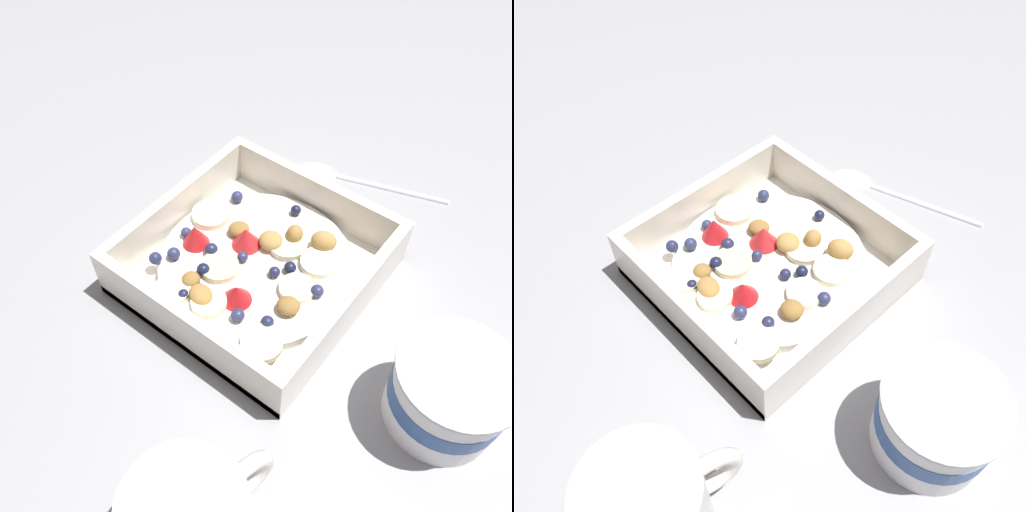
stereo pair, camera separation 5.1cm
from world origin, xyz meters
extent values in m
plane|color=#9E9EA3|center=(0.00, 0.00, 0.00)|extent=(2.40, 2.40, 0.00)
cube|color=white|center=(0.02, -0.01, 0.01)|extent=(0.21, 0.21, 0.01)
cube|color=white|center=(0.02, -0.11, 0.03)|extent=(0.21, 0.01, 0.06)
cube|color=white|center=(0.02, 0.09, 0.03)|extent=(0.21, 0.01, 0.06)
cube|color=white|center=(-0.08, -0.01, 0.03)|extent=(0.01, 0.19, 0.06)
cube|color=white|center=(0.12, -0.01, 0.03)|extent=(0.01, 0.19, 0.06)
cylinder|color=white|center=(0.02, -0.01, 0.02)|extent=(0.19, 0.19, 0.01)
cylinder|color=beige|center=(0.05, -0.03, 0.03)|extent=(0.05, 0.05, 0.01)
cylinder|color=#F7EFC6|center=(0.09, -0.05, 0.03)|extent=(0.04, 0.04, 0.01)
cylinder|color=#F7EFC6|center=(0.09, 0.05, 0.03)|extent=(0.04, 0.04, 0.01)
cylinder|color=#F7EFC6|center=(-0.01, 0.04, 0.03)|extent=(0.05, 0.05, 0.01)
cylinder|color=#F7EFC6|center=(0.02, 0.04, 0.03)|extent=(0.04, 0.04, 0.01)
cylinder|color=#F7EFC6|center=(0.08, -0.02, 0.03)|extent=(0.04, 0.04, 0.01)
cylinder|color=#F4EAB7|center=(0.00, -0.09, 0.03)|extent=(0.05, 0.05, 0.01)
cylinder|color=#F4EAB7|center=(-0.02, 0.00, 0.03)|extent=(0.04, 0.04, 0.01)
cone|color=red|center=(0.06, 0.00, 0.03)|extent=(0.03, 0.03, 0.02)
cone|color=red|center=(0.04, -0.07, 0.03)|extent=(0.03, 0.03, 0.02)
cone|color=red|center=(0.01, -0.03, 0.03)|extent=(0.03, 0.03, 0.02)
sphere|color=#23284C|center=(0.08, -0.09, 0.03)|extent=(0.01, 0.01, 0.01)
sphere|color=navy|center=(0.08, 0.01, 0.03)|extent=(0.01, 0.01, 0.01)
sphere|color=#191E3D|center=(-0.06, -0.02, 0.03)|extent=(0.01, 0.01, 0.01)
sphere|color=#23284C|center=(0.07, 0.04, 0.03)|extent=(0.01, 0.01, 0.01)
sphere|color=#191E3D|center=(0.01, 0.02, 0.03)|extent=(0.01, 0.01, 0.01)
sphere|color=#23284C|center=(0.08, -0.03, 0.03)|extent=(0.01, 0.01, 0.01)
sphere|color=#191E3D|center=(0.06, -0.04, 0.03)|extent=(0.01, 0.01, 0.01)
sphere|color=#191E3D|center=(0.09, -0.04, 0.03)|extent=(0.01, 0.01, 0.01)
sphere|color=navy|center=(0.02, -0.02, 0.03)|extent=(0.01, 0.01, 0.01)
sphere|color=#23284C|center=(0.04, -0.05, 0.03)|extent=(0.01, 0.01, 0.01)
sphere|color=navy|center=(0.06, -0.08, 0.03)|extent=(0.01, 0.01, 0.01)
sphere|color=#23284C|center=(0.02, 0.01, 0.03)|extent=(0.01, 0.01, 0.01)
sphere|color=navy|center=(0.02, 0.05, 0.03)|extent=(0.01, 0.01, 0.01)
sphere|color=#191E3D|center=(0.03, -0.07, 0.03)|extent=(0.01, 0.01, 0.01)
sphere|color=navy|center=(0.03, -0.09, 0.03)|extent=(0.01, 0.01, 0.01)
sphere|color=navy|center=(-0.03, -0.08, 0.03)|extent=(0.01, 0.01, 0.01)
ellipsoid|color=tan|center=(-0.04, 0.03, 0.03)|extent=(0.03, 0.03, 0.02)
ellipsoid|color=#AD7F42|center=(-0.03, 0.00, 0.03)|extent=(0.02, 0.02, 0.02)
ellipsoid|color=#AD7F42|center=(0.08, -0.03, 0.03)|extent=(0.03, 0.03, 0.01)
ellipsoid|color=olive|center=(0.00, -0.05, 0.03)|extent=(0.03, 0.03, 0.01)
ellipsoid|color=olive|center=(0.07, -0.04, 0.03)|extent=(0.02, 0.02, 0.01)
ellipsoid|color=olive|center=(0.04, 0.04, 0.03)|extent=(0.03, 0.03, 0.01)
ellipsoid|color=tan|center=(-0.01, -0.01, 0.03)|extent=(0.03, 0.03, 0.02)
ellipsoid|color=silver|center=(-0.15, -0.05, 0.00)|extent=(0.05, 0.06, 0.01)
cylinder|color=silver|center=(-0.17, 0.03, 0.00)|extent=(0.04, 0.12, 0.01)
cylinder|color=white|center=(0.04, 0.19, 0.03)|extent=(0.09, 0.09, 0.07)
cylinder|color=#2D5193|center=(0.04, 0.19, 0.04)|extent=(0.09, 0.09, 0.02)
cylinder|color=#B7BCC6|center=(0.04, 0.19, 0.07)|extent=(0.09, 0.09, 0.00)
torus|color=white|center=(0.19, 0.11, 0.05)|extent=(0.05, 0.02, 0.05)
camera|label=1|loc=(0.27, 0.18, 0.42)|focal=38.04mm
camera|label=2|loc=(0.24, 0.22, 0.42)|focal=38.04mm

